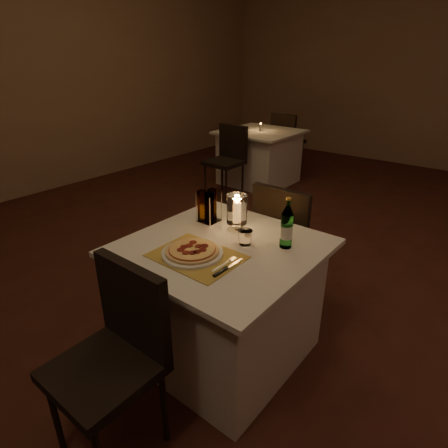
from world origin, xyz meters
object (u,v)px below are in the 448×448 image
Objects in this scene: main_table at (222,300)px; chair_near at (118,344)px; water_bottle at (287,228)px; neighbor_table_left at (259,157)px; plate at (192,253)px; hurricane_candle at (237,210)px; chair_far at (286,233)px; pizza at (192,250)px; tumbler at (245,237)px.

chair_near reaches higher than main_table.
water_bottle is 0.28× the size of neighbor_table_left.
chair_near is 0.57m from plate.
neighbor_table_left is (-2.02, 2.78, -0.48)m from water_bottle.
chair_near is at bearing -64.84° from neighbor_table_left.
plate is (-0.05, -0.18, 0.38)m from main_table.
water_bottle is 1.24× the size of hurricane_candle.
neighbor_table_left is at bearing 127.43° from chair_far.
neighbor_table_left is (-1.69, 2.79, -0.50)m from hurricane_candle.
hurricane_candle reaches higher than plate.
pizza is at bearing 42.81° from plate.
pizza is 0.30m from tumbler.
chair_near is at bearing -96.43° from tumbler.
main_table is 1.00× the size of neighbor_table_left.
tumbler is (0.09, 0.09, 0.41)m from main_table.
hurricane_candle is (-0.13, 0.10, 0.09)m from tumbler.
tumbler is 3.44m from neighbor_table_left.
tumbler is at bearing -81.73° from chair_far.
plate is at bearing -117.51° from tumbler.
plate is at bearing -93.20° from chair_far.
water_bottle is (0.19, 0.11, 0.07)m from tumbler.
pizza is 0.99× the size of water_bottle.
plate is 0.31m from tumbler.
chair_far is at bearing 85.41° from hurricane_candle.
main_table is 4.38× the size of hurricane_candle.
main_table is 1.11× the size of chair_far.
tumbler is at bearing -37.24° from hurricane_candle.
chair_far reaches higher than neighbor_table_left.
chair_near is 1.00× the size of chair_far.
water_bottle is 3.47m from neighbor_table_left.
hurricane_candle is 3.30m from neighbor_table_left.
pizza reaches higher than neighbor_table_left.
tumbler is (0.09, -0.62, 0.23)m from chair_far.
chair_far reaches higher than main_table.
plate is 3.60m from neighbor_table_left.
hurricane_candle is 0.23× the size of neighbor_table_left.
main_table is at bearing -135.15° from tumbler.
hurricane_candle is at bearing -94.59° from chair_far.
water_bottle reaches higher than hurricane_candle.
plate is 1.40× the size of hurricane_candle.
water_bottle is at bearing 35.88° from main_table.
plate is 1.13× the size of water_bottle.
hurricane_candle is at bearing 142.76° from tumbler.
neighbor_table_left is (-1.74, 2.27, -0.18)m from chair_far.
tumbler reaches higher than pizza.
main_table is 0.44m from pizza.
plate is 1.14× the size of pizza.
tumbler is at bearing 44.85° from main_table.
tumbler is at bearing -149.31° from water_bottle.
pizza is at bearing -61.93° from neighbor_table_left.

